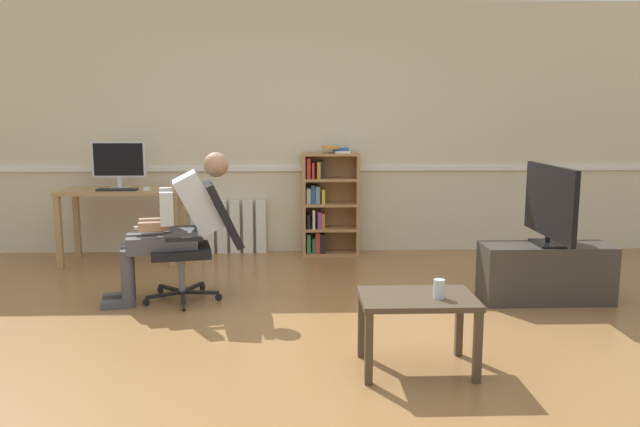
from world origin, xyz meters
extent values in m
plane|color=olive|center=(0.00, 0.00, 0.00)|extent=(18.00, 18.00, 0.00)
cube|color=beige|center=(0.00, 2.65, 1.35)|extent=(12.00, 0.10, 2.70)
cube|color=white|center=(0.00, 2.58, 0.92)|extent=(12.00, 0.03, 0.05)
cube|color=tan|center=(-2.38, 1.90, 0.36)|extent=(0.06, 0.06, 0.72)
cube|color=tan|center=(-1.28, 1.90, 0.36)|extent=(0.06, 0.06, 0.72)
cube|color=tan|center=(-1.28, 2.40, 0.36)|extent=(0.06, 0.06, 0.72)
cube|color=tan|center=(-2.38, 2.40, 0.36)|extent=(0.06, 0.06, 0.72)
cube|color=tan|center=(-1.83, 2.15, 0.74)|extent=(1.18, 0.58, 0.04)
cube|color=silver|center=(-1.86, 2.21, 0.76)|extent=(0.18, 0.14, 0.01)
cube|color=silver|center=(-1.86, 2.23, 0.82)|extent=(0.04, 0.02, 0.10)
cube|color=silver|center=(-1.86, 2.23, 1.05)|extent=(0.54, 0.02, 0.37)
cube|color=black|center=(-1.86, 2.22, 1.05)|extent=(0.50, 0.00, 0.33)
cube|color=black|center=(-1.83, 2.01, 0.77)|extent=(0.39, 0.12, 0.02)
cube|color=white|center=(-1.54, 2.03, 0.77)|extent=(0.06, 0.10, 0.03)
cube|color=#AD7F4C|center=(0.03, 2.42, 0.55)|extent=(0.03, 0.28, 1.10)
cube|color=#AD7F4C|center=(0.60, 2.42, 0.55)|extent=(0.03, 0.28, 1.10)
cube|color=#AD7F4C|center=(0.32, 2.56, 0.55)|extent=(0.57, 0.02, 1.10)
cube|color=#AD7F4C|center=(0.32, 2.42, 0.01)|extent=(0.54, 0.28, 0.03)
cube|color=#AD7F4C|center=(0.32, 2.42, 0.28)|extent=(0.54, 0.28, 0.03)
cube|color=#AD7F4C|center=(0.32, 2.42, 0.55)|extent=(0.54, 0.28, 0.03)
cube|color=#AD7F4C|center=(0.32, 2.42, 0.82)|extent=(0.54, 0.28, 0.03)
cube|color=#AD7F4C|center=(0.32, 2.42, 1.09)|extent=(0.54, 0.28, 0.03)
cube|color=#38844C|center=(0.08, 2.42, 0.13)|extent=(0.04, 0.19, 0.20)
cube|color=black|center=(0.08, 2.41, 0.37)|extent=(0.03, 0.19, 0.15)
cube|color=beige|center=(0.08, 2.43, 0.65)|extent=(0.04, 0.19, 0.16)
cube|color=red|center=(0.08, 2.41, 0.94)|extent=(0.04, 0.19, 0.22)
cube|color=#38844C|center=(0.14, 2.44, 0.11)|extent=(0.05, 0.19, 0.16)
cube|color=white|center=(0.13, 2.40, 0.40)|extent=(0.03, 0.19, 0.20)
cube|color=#2D519E|center=(0.13, 2.43, 0.66)|extent=(0.05, 0.19, 0.20)
cube|color=red|center=(0.13, 2.42, 0.92)|extent=(0.03, 0.19, 0.17)
cube|color=red|center=(0.18, 2.41, 0.14)|extent=(0.05, 0.19, 0.22)
cube|color=#89428E|center=(0.20, 2.40, 0.39)|extent=(0.04, 0.19, 0.18)
cube|color=#6699A3|center=(0.18, 2.44, 0.66)|extent=(0.05, 0.19, 0.18)
cube|color=orange|center=(0.19, 2.41, 0.92)|extent=(0.04, 0.19, 0.18)
cube|color=black|center=(0.23, 2.41, 0.13)|extent=(0.05, 0.19, 0.21)
cube|color=orange|center=(0.23, 2.43, 0.38)|extent=(0.04, 0.19, 0.16)
cube|color=gold|center=(0.24, 2.40, 0.64)|extent=(0.03, 0.19, 0.15)
cube|color=black|center=(0.22, 2.42, 0.92)|extent=(0.04, 0.19, 0.18)
cube|color=white|center=(0.44, 2.42, 1.11)|extent=(0.16, 0.22, 0.02)
cube|color=#2D519E|center=(0.42, 2.45, 1.14)|extent=(0.16, 0.22, 0.02)
cube|color=orange|center=(0.31, 2.38, 1.16)|extent=(0.16, 0.22, 0.02)
cube|color=white|center=(-1.15, 2.54, 0.29)|extent=(0.11, 0.08, 0.58)
cube|color=white|center=(-1.01, 2.54, 0.29)|extent=(0.11, 0.08, 0.58)
cube|color=white|center=(-0.87, 2.54, 0.29)|extent=(0.11, 0.08, 0.58)
cube|color=white|center=(-0.72, 2.54, 0.29)|extent=(0.11, 0.08, 0.58)
cube|color=white|center=(-0.58, 2.54, 0.29)|extent=(0.11, 0.08, 0.58)
cube|color=white|center=(-0.44, 2.54, 0.29)|extent=(0.11, 0.08, 0.58)
cube|color=black|center=(-0.95, 0.63, 0.07)|extent=(0.10, 0.30, 0.02)
cylinder|color=black|center=(-0.92, 0.49, 0.03)|extent=(0.03, 0.06, 0.06)
cube|color=black|center=(-0.83, 0.77, 0.07)|extent=(0.30, 0.07, 0.02)
cylinder|color=black|center=(-0.68, 0.75, 0.03)|extent=(0.06, 0.03, 0.06)
cube|color=black|center=(-0.92, 0.92, 0.07)|extent=(0.15, 0.29, 0.02)
cylinder|color=black|center=(-0.86, 1.06, 0.03)|extent=(0.04, 0.06, 0.06)
cube|color=black|center=(-1.09, 0.88, 0.07)|extent=(0.25, 0.23, 0.02)
cylinder|color=black|center=(-1.20, 0.98, 0.03)|extent=(0.06, 0.05, 0.06)
cube|color=black|center=(-1.11, 0.70, 0.07)|extent=(0.28, 0.18, 0.02)
cylinder|color=black|center=(-1.24, 0.63, 0.03)|extent=(0.06, 0.05, 0.06)
cylinder|color=gray|center=(-0.98, 0.78, 0.23)|extent=(0.05, 0.05, 0.30)
cube|color=black|center=(-0.98, 0.78, 0.41)|extent=(0.55, 0.55, 0.07)
cube|color=black|center=(-0.64, 0.85, 0.70)|extent=(0.38, 0.49, 0.53)
cube|color=black|center=(-1.02, 1.04, 0.56)|extent=(0.28, 0.10, 0.03)
cube|color=black|center=(-0.91, 0.53, 0.56)|extent=(0.28, 0.10, 0.03)
cube|color=#4C4C51|center=(-0.98, 0.78, 0.52)|extent=(0.33, 0.39, 0.14)
cube|color=silver|center=(-0.84, 0.81, 0.80)|extent=(0.46, 0.42, 0.52)
sphere|color=#A87A5B|center=(-0.69, 0.84, 1.10)|extent=(0.20, 0.20, 0.20)
cube|color=white|center=(-1.25, 0.72, 0.62)|extent=(0.15, 0.07, 0.02)
cube|color=#4C4C51|center=(-1.21, 0.83, 0.49)|extent=(0.44, 0.22, 0.13)
cylinder|color=#4C4C51|center=(-1.41, 0.79, 0.23)|extent=(0.10, 0.10, 0.46)
cube|color=#4C4C51|center=(-1.51, 0.77, 0.03)|extent=(0.23, 0.13, 0.06)
cube|color=#4C4C51|center=(-1.16, 0.64, 0.49)|extent=(0.44, 0.22, 0.13)
cylinder|color=#4C4C51|center=(-1.37, 0.59, 0.23)|extent=(0.10, 0.10, 0.46)
cube|color=#4C4C51|center=(-1.47, 0.57, 0.03)|extent=(0.23, 0.13, 0.06)
cube|color=silver|center=(-1.11, 0.92, 0.78)|extent=(0.11, 0.10, 0.26)
cube|color=#A87A5B|center=(-1.20, 0.83, 0.64)|extent=(0.25, 0.12, 0.07)
cube|color=silver|center=(-1.04, 0.60, 0.78)|extent=(0.11, 0.10, 0.26)
cube|color=#A87A5B|center=(-1.16, 0.64, 0.64)|extent=(0.25, 0.12, 0.07)
cube|color=#3D3833|center=(1.97, 0.65, 0.23)|extent=(1.03, 0.37, 0.47)
cube|color=black|center=(1.97, 0.65, 0.48)|extent=(0.20, 0.32, 0.02)
cylinder|color=black|center=(1.97, 0.65, 0.51)|extent=(0.04, 0.04, 0.05)
cube|color=black|center=(1.97, 0.65, 0.82)|extent=(0.05, 0.97, 0.57)
cube|color=white|center=(1.99, 0.65, 0.82)|extent=(0.02, 0.91, 0.52)
cube|color=#4C3D2D|center=(0.36, -0.87, 0.21)|extent=(0.04, 0.04, 0.42)
cube|color=#4C3D2D|center=(0.98, -0.87, 0.21)|extent=(0.04, 0.04, 0.42)
cube|color=#4C3D2D|center=(0.98, -0.47, 0.21)|extent=(0.04, 0.04, 0.42)
cube|color=#4C3D2D|center=(0.36, -0.47, 0.21)|extent=(0.04, 0.04, 0.42)
cube|color=#4C3D2D|center=(0.67, -0.67, 0.43)|extent=(0.67, 0.47, 0.03)
cylinder|color=silver|center=(0.79, -0.72, 0.51)|extent=(0.07, 0.07, 0.11)
camera|label=1|loc=(-0.02, -4.15, 1.50)|focal=34.73mm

